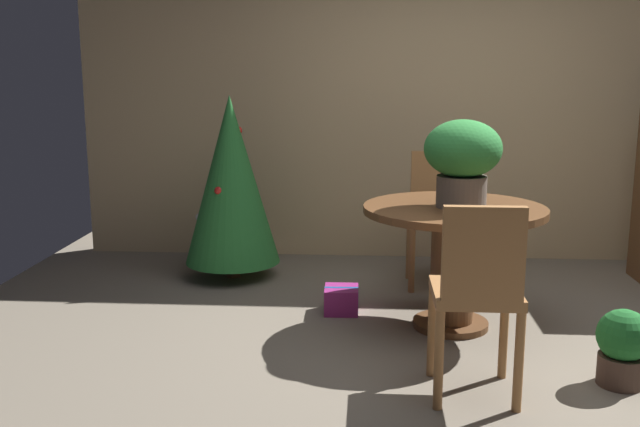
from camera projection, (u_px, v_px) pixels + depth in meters
name	position (u px, v px, depth m)	size (l,w,h in m)	color
ground_plane	(482.00, 357.00, 3.93)	(6.60, 6.60, 0.00)	#756B5B
back_wall_panel	(447.00, 100.00, 5.83)	(6.00, 0.10, 2.60)	tan
round_dining_table	(453.00, 245.00, 4.29)	(1.08, 1.08, 0.75)	brown
flower_vase	(462.00, 157.00, 4.16)	(0.45, 0.45, 0.51)	#665B51
wooden_chair_near	(478.00, 289.00, 3.32)	(0.40, 0.42, 0.96)	#9E6B3D
wooden_chair_far	(439.00, 210.00, 5.20)	(0.44, 0.39, 0.96)	#9E6B3D
holiday_tree	(231.00, 180.00, 5.31)	(0.71, 0.71, 1.37)	brown
gift_box_purple	(341.00, 300.00, 4.64)	(0.22, 0.23, 0.17)	#9E287A
potted_plant	(623.00, 346.00, 3.54)	(0.26, 0.26, 0.39)	#4C382D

